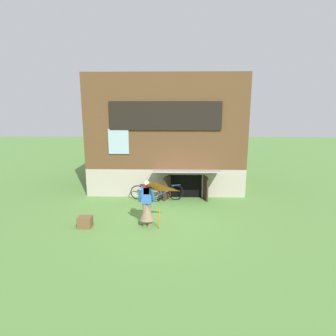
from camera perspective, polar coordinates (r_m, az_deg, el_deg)
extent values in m
plane|color=#56843D|center=(10.15, -1.09, -11.15)|extent=(60.00, 60.00, 0.00)
cube|color=#ADA393|center=(15.05, -0.21, -0.79)|extent=(7.26, 4.70, 1.29)
cube|color=brown|center=(14.68, -0.22, 9.73)|extent=(7.26, 4.70, 4.21)
cube|color=black|center=(12.29, -0.55, 10.57)|extent=(4.86, 0.08, 1.22)
cube|color=#9EB7C6|center=(12.31, -0.54, 10.57)|extent=(4.70, 0.04, 1.10)
cube|color=#9EB7C6|center=(12.62, -10.01, 5.31)|extent=(0.90, 0.06, 1.10)
cube|color=black|center=(12.79, 3.68, -3.70)|extent=(1.40, 0.03, 1.05)
cube|color=#3D2B1E|center=(12.51, -0.17, -4.04)|extent=(0.35, 0.66, 1.05)
cube|color=#3D2B1E|center=(12.58, 7.61, -4.06)|extent=(0.18, 0.70, 1.05)
cube|color=#B2B2B7|center=(12.07, 3.83, -0.68)|extent=(2.93, 1.09, 0.18)
cylinder|color=#7F6B51|center=(9.85, -4.75, -9.39)|extent=(0.14, 0.14, 0.81)
cylinder|color=#7F6B51|center=(9.83, -3.81, -9.41)|extent=(0.14, 0.14, 0.81)
cone|color=#7F6B51|center=(9.79, -4.30, -8.73)|extent=(0.52, 0.52, 0.61)
cube|color=#3366B7|center=(9.61, -4.35, -5.54)|extent=(0.34, 0.20, 0.58)
cylinder|color=#3366B7|center=(9.53, -5.74, -5.53)|extent=(0.17, 0.33, 0.53)
cylinder|color=#3366B7|center=(9.48, -3.08, -5.57)|extent=(0.17, 0.33, 0.53)
cube|color=maroon|center=(9.48, -4.41, -4.28)|extent=(0.20, 0.08, 0.36)
sphere|color=#D8AD8E|center=(9.49, -4.39, -3.25)|extent=(0.22, 0.22, 0.22)
pyramid|color=orange|center=(8.93, -3.11, -5.60)|extent=(1.19, 1.04, 0.56)
cylinder|color=beige|center=(9.37, -2.35, -6.62)|extent=(0.01, 0.74, 0.47)
cylinder|color=orange|center=(9.53, -1.73, -10.18)|extent=(0.03, 0.03, 0.79)
torus|color=black|center=(12.45, 1.65, -5.00)|extent=(0.67, 0.24, 0.69)
torus|color=black|center=(12.21, -2.56, -5.35)|extent=(0.67, 0.24, 0.69)
cylinder|color=#284CB2|center=(12.27, -0.44, -4.38)|extent=(0.68, 0.24, 0.04)
cylinder|color=#284CB2|center=(12.30, -0.44, -4.89)|extent=(0.74, 0.26, 0.28)
cylinder|color=#284CB2|center=(12.21, -1.50, -4.47)|extent=(0.04, 0.04, 0.39)
cube|color=black|center=(12.16, -1.50, -3.59)|extent=(0.20, 0.08, 0.05)
cylinder|color=#284CB2|center=(12.35, 1.66, -3.50)|extent=(0.43, 0.16, 0.03)
torus|color=black|center=(12.48, -2.20, -5.06)|extent=(0.65, 0.07, 0.65)
torus|color=black|center=(12.60, -6.19, -4.95)|extent=(0.65, 0.07, 0.65)
cylinder|color=red|center=(12.48, -4.22, -4.28)|extent=(0.66, 0.07, 0.04)
cylinder|color=red|center=(12.51, -4.21, -4.74)|extent=(0.72, 0.07, 0.26)
cylinder|color=red|center=(12.52, -5.21, -4.25)|extent=(0.04, 0.04, 0.36)
cube|color=black|center=(12.47, -5.23, -3.45)|extent=(0.20, 0.08, 0.05)
cylinder|color=red|center=(12.38, -2.21, -3.66)|extent=(0.44, 0.05, 0.03)
cube|color=brown|center=(10.17, -16.49, -10.48)|extent=(0.46, 0.39, 0.38)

